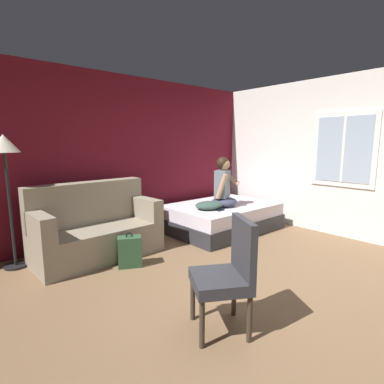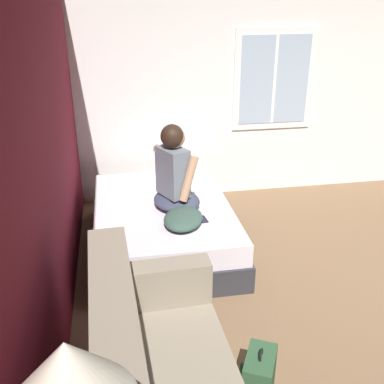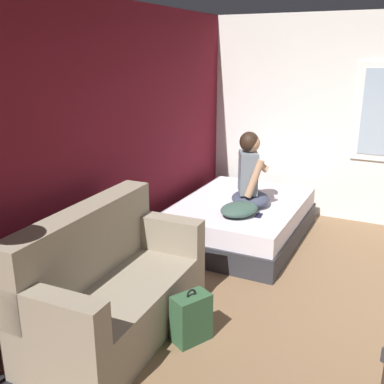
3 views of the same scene
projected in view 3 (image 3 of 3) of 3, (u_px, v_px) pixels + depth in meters
wall_back_accent at (101, 144)px, 4.39m from camera, size 10.34×0.16×2.70m
bed at (241, 220)px, 5.52m from camera, size 1.97×1.42×0.48m
couch at (110, 288)px, 3.63m from camera, size 1.73×0.88×1.04m
person_seated at (250, 176)px, 5.21m from camera, size 0.66×0.62×0.88m
backpack at (190, 318)px, 3.57m from camera, size 0.35×0.33×0.46m
throw_pillow at (239, 209)px, 4.96m from camera, size 0.57×0.50×0.14m
cell_phone at (259, 216)px, 4.96m from camera, size 0.15×0.08×0.01m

